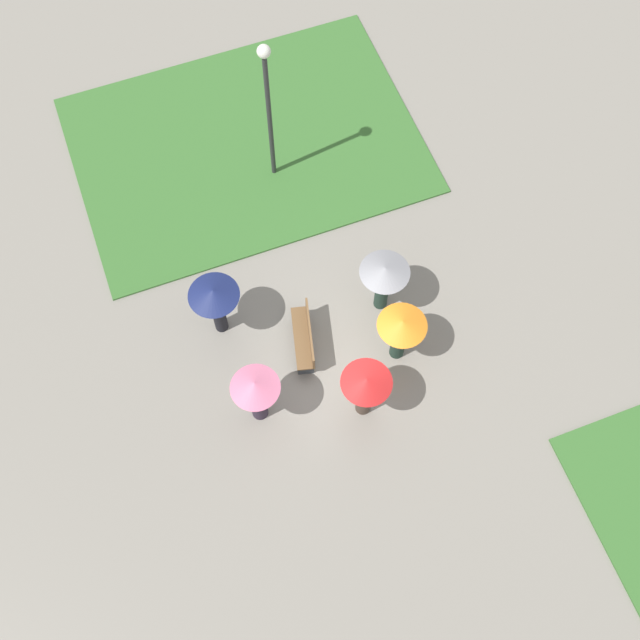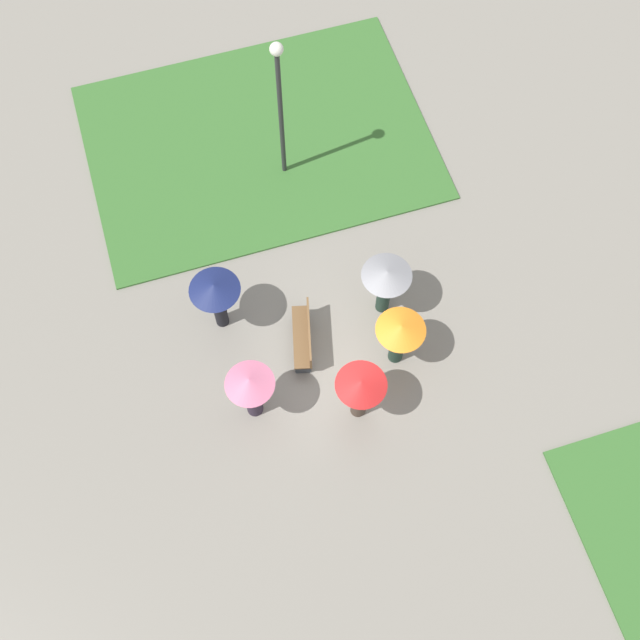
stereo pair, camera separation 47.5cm
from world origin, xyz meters
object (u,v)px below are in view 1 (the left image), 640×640
Objects in this scene: lamp_post at (268,98)px; crowd_person_grey at (384,277)px; crowd_person_orange at (401,330)px; crowd_person_red at (366,388)px; crowd_person_pink at (256,392)px; park_bench at (306,337)px; crowd_person_navy at (215,299)px.

crowd_person_grey is (4.65, 1.17, -1.60)m from lamp_post.
crowd_person_orange is 0.94× the size of crowd_person_red.
crowd_person_grey is at bearing 65.69° from crowd_person_pink.
park_bench is at bearing 171.41° from crowd_person_red.
lamp_post is 2.55× the size of crowd_person_grey.
park_bench is at bearing -10.60° from lamp_post.
crowd_person_pink reaches higher than crowd_person_orange.
lamp_post reaches higher than crowd_person_navy.
crowd_person_navy is 4.31m from crowd_person_orange.
crowd_person_navy reaches higher than crowd_person_red.
park_bench is 2.33m from crowd_person_grey.
park_bench is 0.91× the size of crowd_person_red.
crowd_person_navy is 0.99× the size of crowd_person_pink.
lamp_post reaches higher than crowd_person_grey.
crowd_person_pink is at bearing 116.01° from crowd_person_navy.
crowd_person_orange is at bearing 100.64° from crowd_person_red.
crowd_person_red is at bearing -16.26° from crowd_person_orange.
crowd_person_red reaches higher than park_bench.
park_bench is 0.88× the size of crowd_person_navy.
lamp_post is 2.39× the size of crowd_person_pink.
crowd_person_pink is at bearing -104.51° from crowd_person_grey.
crowd_person_pink is 4.05m from crowd_person_grey.
lamp_post is 7.22m from crowd_person_red.
crowd_person_grey is at bearing 114.95° from park_bench.
crowd_person_orange is at bearing -44.15° from crowd_person_grey.
park_bench is at bearing 79.80° from crowd_person_pink.
crowd_person_grey is at bearing -150.49° from crowd_person_orange.
park_bench is 2.35m from crowd_person_navy.
crowd_person_navy is at bearing 135.70° from crowd_person_pink.
crowd_person_red is (1.98, 0.69, 0.86)m from park_bench.
crowd_person_pink is 3.58m from crowd_person_orange.
crowd_person_orange is (6.01, 1.03, -1.69)m from lamp_post.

